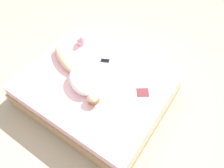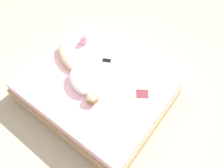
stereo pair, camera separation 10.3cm
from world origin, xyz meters
The scene contains 7 objects.
ground_plane centered at (0.00, 0.00, 0.00)m, with size 12.00×12.00×0.00m, color #B7A88E.
bed centered at (0.00, 0.00, 0.24)m, with size 1.78×2.23×0.49m.
person centered at (0.09, -0.25, 0.58)m, with size 0.73×1.32×0.20m.
open_magazine centered at (-0.34, 0.65, 0.49)m, with size 0.56×0.50×0.01m.
coffee_mug centered at (-0.15, -0.74, 0.54)m, with size 0.13×0.09×0.10m.
cell_phone centered at (-0.45, -0.11, 0.49)m, with size 0.14×0.17×0.01m.
plush_toy centered at (-0.54, -0.68, 0.57)m, with size 0.15×0.17×0.21m.
Camera 2 is at (1.44, 1.44, 3.18)m, focal length 35.00 mm.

